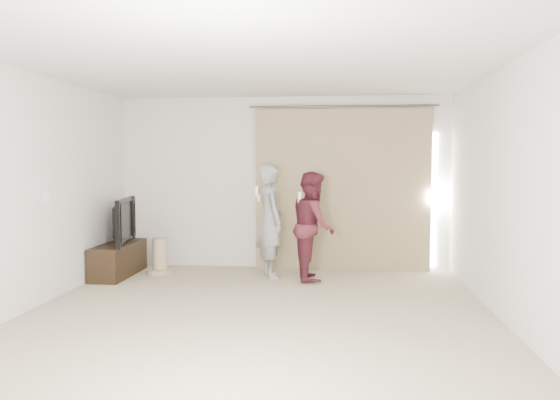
% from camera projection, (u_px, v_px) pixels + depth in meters
% --- Properties ---
extents(floor, '(5.50, 5.50, 0.00)m').
position_uv_depth(floor, '(257.00, 318.00, 5.67)').
color(floor, tan).
rests_on(floor, ground).
extents(wall_back, '(5.00, 0.04, 2.60)m').
position_uv_depth(wall_back, '(283.00, 183.00, 8.31)').
color(wall_back, silver).
rests_on(wall_back, ground).
extents(wall_left, '(0.04, 5.50, 2.60)m').
position_uv_depth(wall_left, '(25.00, 192.00, 5.84)').
color(wall_left, silver).
rests_on(wall_left, ground).
extents(ceiling, '(5.00, 5.50, 0.01)m').
position_uv_depth(ceiling, '(256.00, 64.00, 5.49)').
color(ceiling, silver).
rests_on(ceiling, wall_back).
extents(curtain, '(2.80, 0.11, 2.46)m').
position_uv_depth(curtain, '(343.00, 190.00, 8.15)').
color(curtain, tan).
rests_on(curtain, ground).
extents(tv_console, '(0.41, 1.19, 0.46)m').
position_uv_depth(tv_console, '(119.00, 259.00, 7.76)').
color(tv_console, black).
rests_on(tv_console, ground).
extents(tv, '(0.35, 1.13, 0.65)m').
position_uv_depth(tv, '(118.00, 221.00, 7.72)').
color(tv, black).
rests_on(tv, tv_console).
extents(scratching_post, '(0.39, 0.39, 0.52)m').
position_uv_depth(scratching_post, '(160.00, 259.00, 7.91)').
color(scratching_post, tan).
rests_on(scratching_post, ground).
extents(person_man, '(0.58, 0.68, 1.59)m').
position_uv_depth(person_man, '(270.00, 221.00, 7.61)').
color(person_man, gray).
rests_on(person_man, ground).
extents(person_woman, '(0.65, 0.79, 1.49)m').
position_uv_depth(person_woman, '(313.00, 226.00, 7.46)').
color(person_woman, '#501B25').
rests_on(person_woman, ground).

